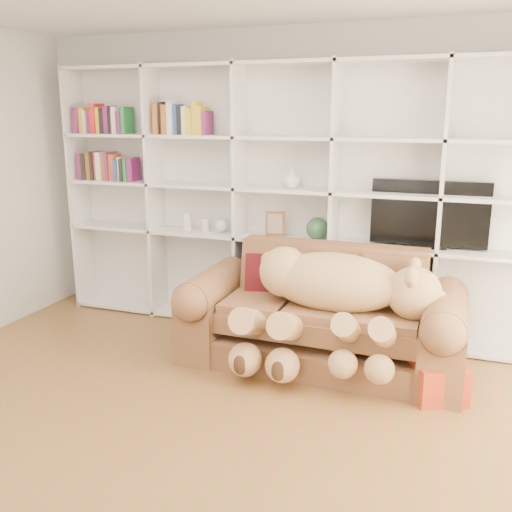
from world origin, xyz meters
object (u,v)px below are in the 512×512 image
at_px(gift_box, 438,381).
at_px(tv, 429,215).
at_px(teddy_bear, 332,296).
at_px(sofa, 322,321).

height_order(gift_box, tv, tv).
xyz_separation_m(teddy_bear, tv, (0.61, 0.86, 0.52)).
height_order(sofa, tv, tv).
bearing_deg(tv, sofa, -137.05).
xyz_separation_m(sofa, tv, (0.72, 0.67, 0.80)).
distance_m(sofa, gift_box, 1.00).
relative_size(gift_box, tv, 0.36).
bearing_deg(gift_box, sofa, 160.11).
xyz_separation_m(sofa, teddy_bear, (0.12, -0.18, 0.28)).
bearing_deg(gift_box, tv, 101.04).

